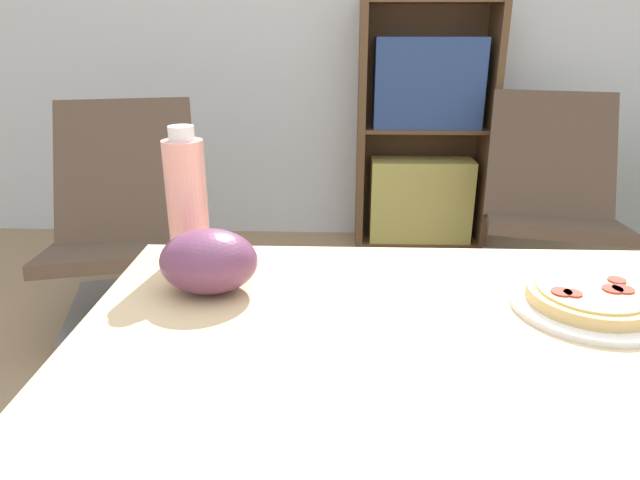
{
  "coord_description": "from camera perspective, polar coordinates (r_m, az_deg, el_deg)",
  "views": [
    {
      "loc": [
        -0.15,
        -0.62,
        1.18
      ],
      "look_at": [
        -0.18,
        0.29,
        0.83
      ],
      "focal_mm": 32.0,
      "sensor_mm": 36.0,
      "label": 1
    }
  ],
  "objects": [
    {
      "name": "lounge_chair_near",
      "position": [
        2.44,
        -18.44,
        -1.67
      ],
      "size": [
        0.71,
        0.87,
        0.88
      ],
      "rotation": [
        0.0,
        0.0,
        0.25
      ],
      "color": "slate",
      "rests_on": "ground_plane"
    },
    {
      "name": "pizza_on_plate",
      "position": [
        0.97,
        25.38,
        -5.4
      ],
      "size": [
        0.24,
        0.24,
        0.04
      ],
      "color": "white",
      "rests_on": "dining_table"
    },
    {
      "name": "drink_bottle",
      "position": [
        1.05,
        -13.18,
        4.03
      ],
      "size": [
        0.07,
        0.07,
        0.25
      ],
      "color": "pink",
      "rests_on": "dining_table"
    },
    {
      "name": "dining_table",
      "position": [
        0.84,
        17.07,
        -18.42
      ],
      "size": [
        1.18,
        0.82,
        0.77
      ],
      "color": "#D1B27F",
      "rests_on": "ground_plane"
    },
    {
      "name": "bookshelf",
      "position": [
        3.16,
        10.33,
        9.97
      ],
      "size": [
        0.71,
        0.28,
        1.3
      ],
      "color": "brown",
      "rests_on": "ground_plane"
    },
    {
      "name": "grape_bunch",
      "position": [
        0.93,
        -11.02,
        -2.13
      ],
      "size": [
        0.16,
        0.12,
        0.1
      ],
      "color": "#6B3856",
      "rests_on": "dining_table"
    },
    {
      "name": "lounge_chair_far",
      "position": [
        2.8,
        21.63,
        0.77
      ],
      "size": [
        0.7,
        0.87,
        0.88
      ],
      "rotation": [
        0.0,
        0.0,
        -0.23
      ],
      "color": "slate",
      "rests_on": "ground_plane"
    }
  ]
}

